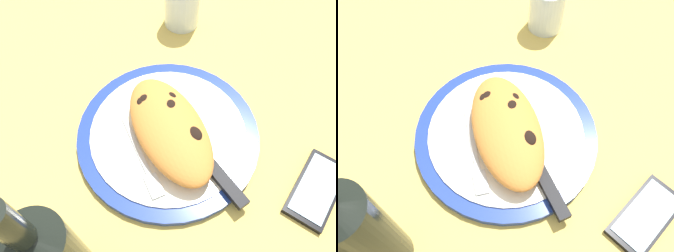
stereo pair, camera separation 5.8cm
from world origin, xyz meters
TOP-DOWN VIEW (x-y plane):
  - ground_plane at (0.00, 0.00)cm, footprint 150.00×150.00cm
  - plate at (0.00, 0.00)cm, footprint 31.34×31.34cm
  - calzone at (0.89, 0.23)cm, footprint 23.07×12.89cm
  - fork at (4.16, -5.69)cm, footprint 15.96×2.48cm
  - knife at (8.88, 4.25)cm, footprint 22.24×7.40cm
  - smartphone at (17.48, 18.83)cm, footprint 12.61×14.11cm
  - water_glass at (-26.07, 12.76)cm, footprint 7.38×7.38cm
  - wine_bottle at (16.58, -19.85)cm, footprint 6.83×6.83cm

SIDE VIEW (x-z plane):
  - ground_plane at x=0.00cm, z-range -3.00..0.00cm
  - smartphone at x=17.48cm, z-range -0.02..1.14cm
  - plate at x=0.00cm, z-range -0.03..1.65cm
  - fork at x=4.16cm, z-range 1.69..2.09cm
  - knife at x=8.88cm, z-range 1.59..2.79cm
  - water_glass at x=-26.07cm, z-range -0.62..8.84cm
  - calzone at x=0.89cm, z-range 1.71..6.62cm
  - wine_bottle at x=16.58cm, z-range -2.84..25.86cm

